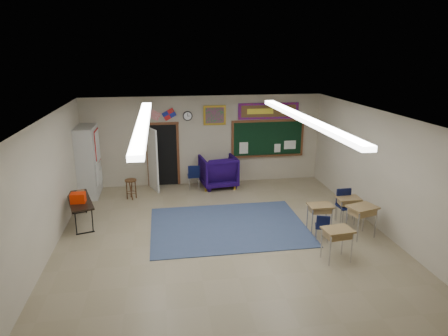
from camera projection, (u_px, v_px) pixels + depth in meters
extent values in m
plane|color=#85785B|center=(226.00, 241.00, 9.65)|extent=(9.00, 9.00, 0.00)
cube|color=#B3A791|center=(204.00, 140.00, 13.49)|extent=(8.00, 0.04, 3.00)
cube|color=#B3A791|center=(283.00, 296.00, 4.97)|extent=(8.00, 0.04, 3.00)
cube|color=#B3A791|center=(43.00, 191.00, 8.63)|extent=(0.04, 9.00, 3.00)
cube|color=#B3A791|center=(386.00, 174.00, 9.82)|extent=(0.04, 9.00, 3.00)
cube|color=silver|center=(226.00, 118.00, 8.80)|extent=(8.00, 9.00, 0.04)
cube|color=navy|center=(228.00, 226.00, 10.44)|extent=(4.00, 3.00, 0.02)
cube|color=black|center=(163.00, 155.00, 13.40)|extent=(0.95, 0.04, 2.10)
cube|color=silver|center=(153.00, 159.00, 12.93)|extent=(0.35, 0.86, 2.05)
cube|color=brown|center=(268.00, 138.00, 13.79)|extent=(2.55, 0.05, 1.30)
cube|color=black|center=(268.00, 139.00, 13.77)|extent=(2.40, 0.03, 1.15)
cube|color=brown|center=(268.00, 156.00, 13.90)|extent=(2.40, 0.12, 0.04)
cube|color=#B50F18|center=(269.00, 111.00, 13.52)|extent=(2.10, 0.04, 0.55)
cube|color=brown|center=(269.00, 111.00, 13.51)|extent=(1.90, 0.03, 0.40)
cube|color=#AE8821|center=(215.00, 115.00, 13.27)|extent=(0.75, 0.05, 0.65)
cube|color=#A51466|center=(215.00, 115.00, 13.26)|extent=(0.62, 0.03, 0.52)
cylinder|color=black|center=(188.00, 116.00, 13.14)|extent=(0.32, 0.05, 0.32)
cylinder|color=white|center=(188.00, 116.00, 13.12)|extent=(0.26, 0.02, 0.26)
cube|color=#B1B1AC|center=(88.00, 161.00, 12.43)|extent=(0.55, 1.25, 2.20)
imported|color=#140539|center=(218.00, 171.00, 13.39)|extent=(1.27, 1.30, 1.06)
cube|color=olive|center=(320.00, 205.00, 9.98)|extent=(0.61, 0.46, 0.04)
cube|color=brown|center=(320.00, 209.00, 10.01)|extent=(0.53, 0.39, 0.12)
cube|color=olive|center=(349.00, 198.00, 10.48)|extent=(0.61, 0.47, 0.04)
cube|color=brown|center=(348.00, 202.00, 10.51)|extent=(0.53, 0.40, 0.12)
cube|color=olive|center=(338.00, 230.00, 8.57)|extent=(0.67, 0.53, 0.04)
cube|color=brown|center=(337.00, 234.00, 8.60)|extent=(0.58, 0.45, 0.12)
cube|color=olive|center=(363.00, 207.00, 9.66)|extent=(0.78, 0.67, 0.04)
cube|color=brown|center=(362.00, 211.00, 9.69)|extent=(0.68, 0.57, 0.13)
cube|color=black|center=(80.00, 200.00, 10.48)|extent=(0.97, 1.70, 0.04)
cube|color=#F12D04|center=(78.00, 198.00, 10.23)|extent=(0.36, 0.27, 0.25)
cylinder|color=#512E18|center=(131.00, 180.00, 12.23)|extent=(0.35, 0.35, 0.04)
torus|color=#512E18|center=(131.00, 192.00, 12.34)|extent=(0.29, 0.29, 0.02)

